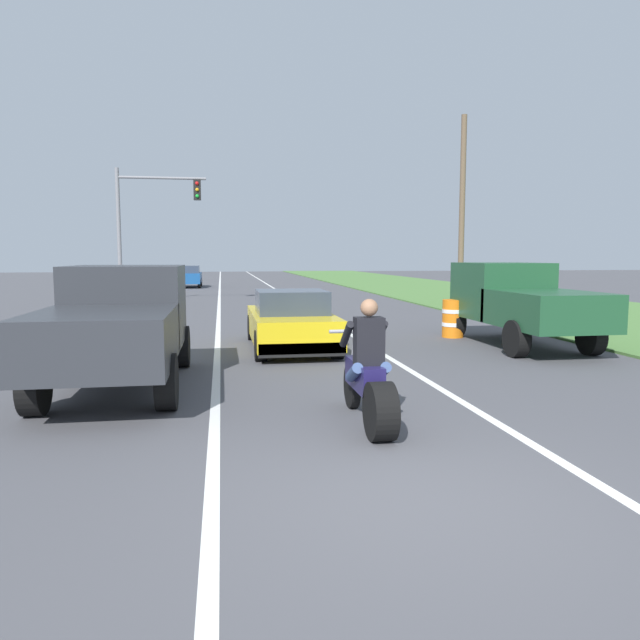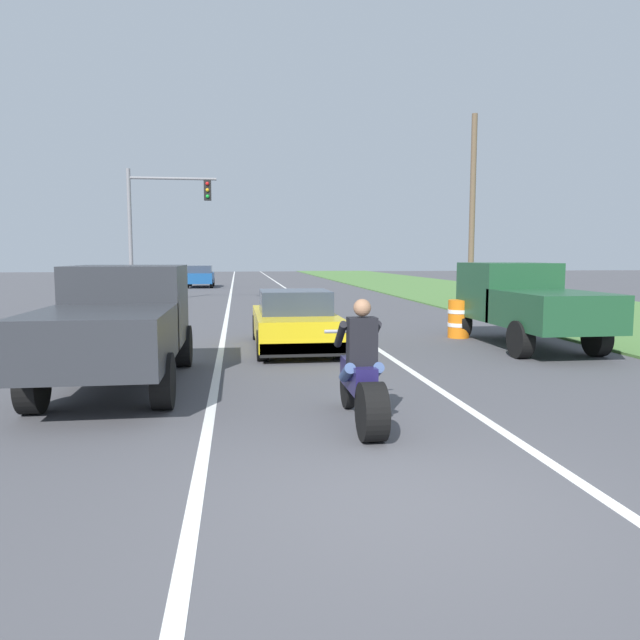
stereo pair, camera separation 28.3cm
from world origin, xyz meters
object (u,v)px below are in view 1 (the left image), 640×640
(sports_car_yellow, at_px, (291,322))
(traffic_light_mast_near, at_px, (146,215))
(construction_barrel_nearest, at_px, (453,318))
(motorcycle_with_rider, at_px, (369,380))
(pickup_truck_right_shoulder_dark_green, at_px, (519,300))
(pickup_truck_left_lane_dark_grey, at_px, (119,320))
(distant_car_far_ahead, at_px, (188,276))

(sports_car_yellow, bearing_deg, traffic_light_mast_near, 108.98)
(sports_car_yellow, relative_size, construction_barrel_nearest, 4.30)
(motorcycle_with_rider, relative_size, traffic_light_mast_near, 0.37)
(motorcycle_with_rider, relative_size, sports_car_yellow, 0.51)
(pickup_truck_right_shoulder_dark_green, distance_m, traffic_light_mast_near, 17.97)
(sports_car_yellow, xyz_separation_m, pickup_truck_left_lane_dark_grey, (-3.22, -3.66, 0.48))
(motorcycle_with_rider, relative_size, construction_barrel_nearest, 2.21)
(sports_car_yellow, xyz_separation_m, construction_barrel_nearest, (4.48, 1.29, -0.13))
(sports_car_yellow, height_order, traffic_light_mast_near, traffic_light_mast_near)
(construction_barrel_nearest, distance_m, distant_car_far_ahead, 28.56)
(motorcycle_with_rider, height_order, construction_barrel_nearest, motorcycle_with_rider)
(sports_car_yellow, distance_m, distant_car_far_ahead, 28.86)
(pickup_truck_left_lane_dark_grey, bearing_deg, pickup_truck_right_shoulder_dark_green, 20.87)
(sports_car_yellow, distance_m, pickup_truck_left_lane_dark_grey, 4.90)
(traffic_light_mast_near, xyz_separation_m, distant_car_far_ahead, (1.00, 14.51, -3.18))
(motorcycle_with_rider, height_order, pickup_truck_right_shoulder_dark_green, pickup_truck_right_shoulder_dark_green)
(construction_barrel_nearest, bearing_deg, distant_car_far_ahead, 106.95)
(pickup_truck_right_shoulder_dark_green, bearing_deg, construction_barrel_nearest, 121.23)
(pickup_truck_right_shoulder_dark_green, bearing_deg, traffic_light_mast_near, 125.55)
(pickup_truck_left_lane_dark_grey, height_order, construction_barrel_nearest, pickup_truck_left_lane_dark_grey)
(construction_barrel_nearest, bearing_deg, motorcycle_with_rider, -118.56)
(motorcycle_with_rider, xyz_separation_m, sports_car_yellow, (-0.23, 6.51, 0.04))
(sports_car_yellow, height_order, construction_barrel_nearest, sports_car_yellow)
(sports_car_yellow, xyz_separation_m, pickup_truck_right_shoulder_dark_green, (5.47, -0.35, 0.48))
(pickup_truck_right_shoulder_dark_green, xyz_separation_m, construction_barrel_nearest, (-0.99, 1.64, -0.60))
(pickup_truck_left_lane_dark_grey, bearing_deg, traffic_light_mast_near, 95.22)
(distant_car_far_ahead, bearing_deg, construction_barrel_nearest, -73.05)
(traffic_light_mast_near, bearing_deg, distant_car_far_ahead, 86.05)
(construction_barrel_nearest, bearing_deg, sports_car_yellow, -163.97)
(motorcycle_with_rider, relative_size, pickup_truck_right_shoulder_dark_green, 0.46)
(traffic_light_mast_near, bearing_deg, pickup_truck_left_lane_dark_grey, -84.78)
(sports_car_yellow, bearing_deg, motorcycle_with_rider, -87.94)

